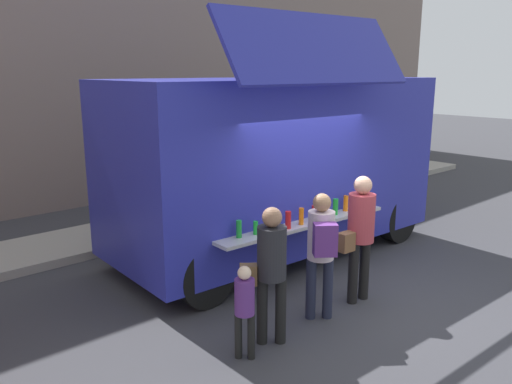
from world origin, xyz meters
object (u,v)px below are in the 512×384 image
child_near_queue (245,304)px  customer_mid_with_backpack (321,244)px  food_truck_main (276,161)px  customer_rear_waiting (270,264)px  customer_front_ordering (360,229)px  trash_bin (330,176)px

child_near_queue → customer_mid_with_backpack: bearing=-38.1°
food_truck_main → customer_rear_waiting: food_truck_main is taller
customer_front_ordering → child_near_queue: size_ratio=1.62×
customer_rear_waiting → trash_bin: bearing=-16.0°
child_near_queue → food_truck_main: bearing=-0.3°
trash_bin → child_near_queue: 8.28m
trash_bin → customer_rear_waiting: size_ratio=0.57×
trash_bin → customer_front_ordering: size_ratio=0.53×
trash_bin → customer_rear_waiting: bearing=-144.5°
food_truck_main → customer_mid_with_backpack: 2.69m
customer_mid_with_backpack → child_near_queue: bearing=130.7°
customer_mid_with_backpack → customer_front_ordering: bearing=-51.0°
food_truck_main → trash_bin: bearing=31.2°
customer_front_ordering → customer_rear_waiting: customer_front_ordering is taller
food_truck_main → child_near_queue: (-2.69, -2.31, -1.00)m
food_truck_main → trash_bin: 4.92m
customer_front_ordering → customer_mid_with_backpack: (-0.82, -0.02, -0.03)m
customer_front_ordering → child_near_queue: customer_front_ordering is taller
trash_bin → customer_mid_with_backpack: bearing=-140.4°
customer_front_ordering → customer_mid_with_backpack: customer_front_ordering is taller
trash_bin → customer_rear_waiting: 7.89m
customer_mid_with_backpack → child_near_queue: customer_mid_with_backpack is taller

